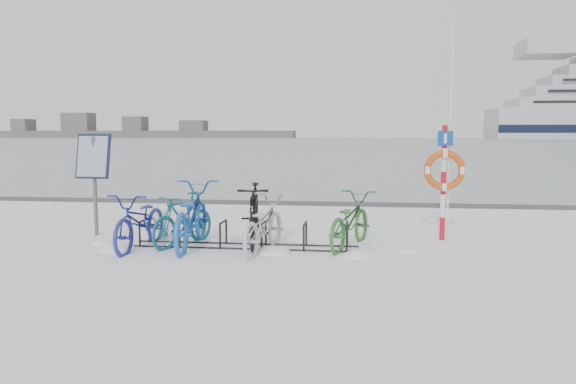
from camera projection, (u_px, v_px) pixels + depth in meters
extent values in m
plane|color=white|center=(243.00, 247.00, 9.80)|extent=(900.00, 900.00, 0.00)
cube|color=#A3B1B8|center=(354.00, 141.00, 162.67)|extent=(400.00, 298.00, 0.02)
cube|color=#3F3F42|center=(287.00, 203.00, 15.61)|extent=(400.00, 0.25, 0.10)
cylinder|color=black|center=(140.00, 235.00, 9.79)|extent=(0.04, 0.04, 0.44)
cylinder|color=black|center=(149.00, 230.00, 10.22)|extent=(0.04, 0.04, 0.44)
cylinder|color=black|center=(144.00, 220.00, 9.98)|extent=(0.04, 0.44, 0.04)
cylinder|color=black|center=(180.00, 236.00, 9.70)|extent=(0.04, 0.04, 0.44)
cylinder|color=black|center=(187.00, 231.00, 10.13)|extent=(0.04, 0.04, 0.44)
cylinder|color=black|center=(183.00, 221.00, 9.89)|extent=(0.04, 0.44, 0.04)
cylinder|color=black|center=(220.00, 236.00, 9.60)|extent=(0.04, 0.04, 0.44)
cylinder|color=black|center=(226.00, 232.00, 10.04)|extent=(0.04, 0.04, 0.44)
cylinder|color=black|center=(223.00, 222.00, 9.80)|extent=(0.04, 0.44, 0.04)
cylinder|color=black|center=(261.00, 237.00, 9.51)|extent=(0.04, 0.04, 0.44)
cylinder|color=black|center=(266.00, 233.00, 9.94)|extent=(0.04, 0.04, 0.44)
cylinder|color=black|center=(264.00, 223.00, 9.70)|extent=(0.04, 0.44, 0.04)
cylinder|color=black|center=(304.00, 239.00, 9.42)|extent=(0.04, 0.04, 0.44)
cylinder|color=black|center=(306.00, 234.00, 9.85)|extent=(0.04, 0.04, 0.44)
cylinder|color=black|center=(305.00, 224.00, 9.61)|extent=(0.04, 0.44, 0.04)
cylinder|color=black|center=(347.00, 240.00, 9.32)|extent=(0.04, 0.04, 0.44)
cylinder|color=black|center=(347.00, 235.00, 9.76)|extent=(0.04, 0.04, 0.44)
cylinder|color=black|center=(347.00, 224.00, 9.52)|extent=(0.04, 0.44, 0.04)
cylinder|color=black|center=(241.00, 249.00, 9.58)|extent=(4.00, 0.03, 0.03)
cylinder|color=black|center=(246.00, 244.00, 10.01)|extent=(4.00, 0.03, 0.03)
cylinder|color=#595B5E|center=(95.00, 186.00, 10.87)|extent=(0.07, 0.07, 1.91)
cube|color=black|center=(93.00, 156.00, 10.78)|extent=(0.67, 0.27, 0.87)
cube|color=#8C99AD|center=(92.00, 156.00, 10.74)|extent=(0.60, 0.19, 0.77)
cylinder|color=red|center=(442.00, 228.00, 10.46)|extent=(0.10, 0.10, 0.43)
cylinder|color=silver|center=(443.00, 206.00, 10.42)|extent=(0.10, 0.10, 0.43)
cylinder|color=red|center=(443.00, 183.00, 10.37)|extent=(0.10, 0.10, 0.43)
cylinder|color=silver|center=(444.00, 160.00, 10.33)|extent=(0.10, 0.10, 0.43)
cylinder|color=red|center=(445.00, 137.00, 10.29)|extent=(0.10, 0.10, 0.43)
torus|color=#C04612|center=(444.00, 170.00, 10.26)|extent=(0.75, 0.13, 0.75)
cube|color=navy|center=(445.00, 138.00, 10.21)|extent=(0.27, 0.03, 0.27)
cylinder|color=silver|center=(450.00, 136.00, 10.32)|extent=(0.03, 0.03, 3.87)
cube|color=silver|center=(547.00, 49.00, 204.07)|extent=(18.69, 18.69, 5.61)
cube|color=#4D4D4D|center=(117.00, 134.00, 281.49)|extent=(180.00, 12.00, 3.50)
cube|color=#4D4D4D|center=(60.00, 127.00, 284.96)|extent=(24.00, 10.00, 8.00)
cube|color=#4D4D4D|center=(174.00, 128.00, 277.29)|extent=(20.00, 10.00, 6.00)
imported|color=navy|center=(141.00, 219.00, 9.70)|extent=(0.76, 1.96, 1.01)
imported|color=#166372|center=(183.00, 218.00, 9.94)|extent=(1.03, 1.69, 0.98)
imported|color=blue|center=(191.00, 214.00, 9.78)|extent=(0.94, 2.29, 1.17)
imported|color=black|center=(254.00, 213.00, 10.00)|extent=(0.77, 1.94, 1.13)
imported|color=#BABBC2|center=(263.00, 222.00, 9.41)|extent=(0.93, 1.95, 0.98)
imported|color=#316D2F|center=(349.00, 219.00, 9.80)|extent=(1.20, 2.00, 0.99)
ellipsoid|color=white|center=(300.00, 240.00, 10.43)|extent=(0.42, 0.42, 0.15)
ellipsoid|color=white|center=(216.00, 242.00, 10.29)|extent=(0.38, 0.38, 0.13)
ellipsoid|color=white|center=(358.00, 256.00, 9.05)|extent=(0.52, 0.52, 0.18)
ellipsoid|color=white|center=(103.00, 244.00, 10.10)|extent=(0.37, 0.37, 0.13)
ellipsoid|color=white|center=(296.00, 240.00, 10.46)|extent=(0.40, 0.40, 0.14)
ellipsoid|color=white|center=(408.00, 252.00, 9.42)|extent=(0.38, 0.38, 0.13)
ellipsoid|color=white|center=(118.00, 250.00, 9.53)|extent=(0.61, 0.61, 0.21)
ellipsoid|color=white|center=(273.00, 252.00, 9.36)|extent=(0.58, 0.58, 0.20)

